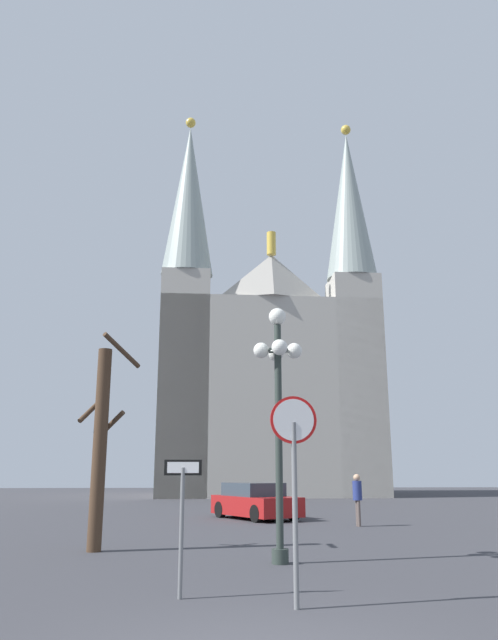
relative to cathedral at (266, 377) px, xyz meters
The scene contains 7 objects.
cathedral is the anchor object (origin of this frame).
stop_sign 38.50m from the cathedral, 94.41° to the right, with size 0.72×0.10×3.01m.
one_way_arrow_sign 38.03m from the cathedral, 97.10° to the right, with size 0.60×0.07×2.08m.
street_lamp 34.10m from the cathedral, 94.58° to the right, with size 1.11×1.11×5.54m.
bare_tree 32.80m from the cathedral, 102.47° to the right, with size 1.51×1.51×5.23m.
parked_car_near_red 23.53m from the cathedral, 96.28° to the right, with size 3.59×4.46×1.40m.
pedestrian_walking 26.53m from the cathedral, 87.85° to the right, with size 0.32×0.32×1.76m.
Camera 1 is at (-0.53, -6.71, 1.93)m, focal length 33.73 mm.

